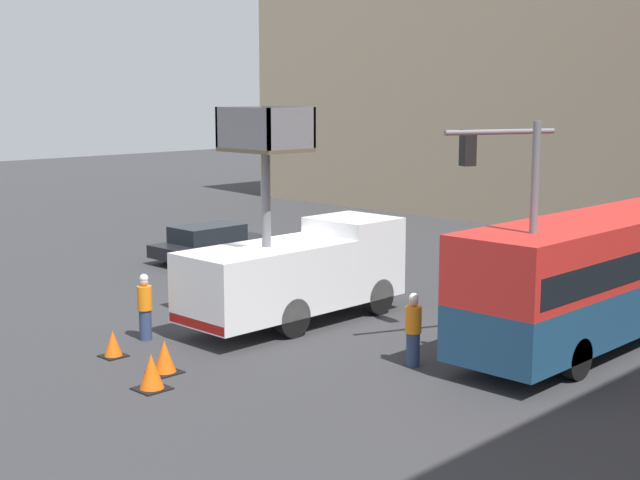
# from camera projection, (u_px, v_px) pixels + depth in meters

# --- Properties ---
(ground_plane) EXTENTS (120.00, 120.00, 0.00)m
(ground_plane) POSITION_uv_depth(u_px,v_px,m) (265.00, 315.00, 25.58)
(ground_plane) COLOR #333335
(utility_truck) EXTENTS (2.26, 6.85, 5.96)m
(utility_truck) POSITION_uv_depth(u_px,v_px,m) (298.00, 268.00, 24.53)
(utility_truck) COLOR white
(utility_truck) RESTS_ON ground_plane
(city_bus) EXTENTS (2.42, 11.15, 3.26)m
(city_bus) POSITION_uv_depth(u_px,v_px,m) (608.00, 268.00, 22.73)
(city_bus) COLOR navy
(city_bus) RESTS_ON ground_plane
(traffic_light_pole) EXTENTS (2.94, 2.69, 5.72)m
(traffic_light_pole) POSITION_uv_depth(u_px,v_px,m) (507.00, 201.00, 20.50)
(traffic_light_pole) COLOR slate
(traffic_light_pole) RESTS_ON ground_plane
(road_worker_near_truck) EXTENTS (0.38, 0.38, 1.74)m
(road_worker_near_truck) POSITION_uv_depth(u_px,v_px,m) (145.00, 307.00, 22.92)
(road_worker_near_truck) COLOR navy
(road_worker_near_truck) RESTS_ON ground_plane
(road_worker_directing) EXTENTS (0.38, 0.38, 1.75)m
(road_worker_directing) POSITION_uv_depth(u_px,v_px,m) (413.00, 330.00, 20.72)
(road_worker_directing) COLOR navy
(road_worker_directing) RESTS_ON ground_plane
(traffic_cone_near_truck) EXTENTS (0.57, 0.57, 0.65)m
(traffic_cone_near_truck) POSITION_uv_depth(u_px,v_px,m) (113.00, 344.00, 21.53)
(traffic_cone_near_truck) COLOR black
(traffic_cone_near_truck) RESTS_ON ground_plane
(traffic_cone_mid_road) EXTENTS (0.69, 0.69, 0.79)m
(traffic_cone_mid_road) POSITION_uv_depth(u_px,v_px,m) (151.00, 373.00, 19.15)
(traffic_cone_mid_road) COLOR black
(traffic_cone_mid_road) RESTS_ON ground_plane
(traffic_cone_far_side) EXTENTS (0.67, 0.67, 0.77)m
(traffic_cone_far_side) POSITION_uv_depth(u_px,v_px,m) (165.00, 358.00, 20.27)
(traffic_cone_far_side) COLOR black
(traffic_cone_far_side) RESTS_ON ground_plane
(parked_car_curbside) EXTENTS (1.88, 4.72, 1.36)m
(parked_car_curbside) POSITION_uv_depth(u_px,v_px,m) (211.00, 242.00, 33.85)
(parked_car_curbside) COLOR black
(parked_car_curbside) RESTS_ON ground_plane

